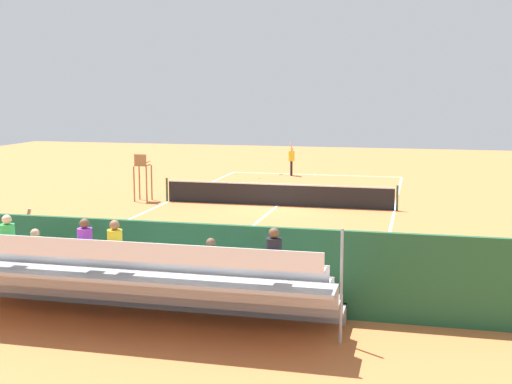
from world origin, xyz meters
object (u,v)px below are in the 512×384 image
at_px(courtside_bench, 254,279).
at_px(tennis_ball_near, 259,178).
at_px(equipment_bag, 190,291).
at_px(line_judge, 24,243).
at_px(bleacher_stand, 131,280).
at_px(tennis_player, 291,158).
at_px(tennis_net, 277,194).
at_px(tennis_racket, 278,174).
at_px(umpire_chair, 142,172).

xyz_separation_m(courtside_bench, tennis_ball_near, (4.98, -21.85, -0.53)).
bearing_deg(tennis_ball_near, courtside_bench, 102.85).
xyz_separation_m(equipment_bag, line_judge, (4.78, -0.45, 0.84)).
xyz_separation_m(bleacher_stand, tennis_player, (1.25, -25.68, 0.04)).
bearing_deg(tennis_player, equipment_bag, 94.63).
bearing_deg(equipment_bag, tennis_ball_near, -81.13).
bearing_deg(bleacher_stand, courtside_bench, -136.73).
distance_m(equipment_bag, tennis_player, 23.81).
relative_size(tennis_net, bleacher_stand, 1.14).
height_order(courtside_bench, tennis_ball_near, courtside_bench).
bearing_deg(tennis_player, tennis_ball_near, 49.08).
bearing_deg(line_judge, tennis_ball_near, -93.59).
xyz_separation_m(equipment_bag, tennis_ball_near, (3.43, -21.97, -0.15)).
bearing_deg(courtside_bench, tennis_ball_near, -77.15).
xyz_separation_m(tennis_net, tennis_ball_near, (2.82, -8.57, -0.47)).
bearing_deg(tennis_racket, umpire_chair, 69.41).
height_order(tennis_net, tennis_player, tennis_player).
bearing_deg(courtside_bench, tennis_racket, -79.77).
height_order(tennis_net, bleacher_stand, bleacher_stand).
bearing_deg(umpire_chair, line_judge, 99.04).
bearing_deg(umpire_chair, tennis_net, -178.37).
relative_size(courtside_bench, tennis_ball_near, 27.27).
bearing_deg(tennis_ball_near, tennis_net, 108.19).
distance_m(courtside_bench, equipment_bag, 1.60).
bearing_deg(bleacher_stand, line_judge, -30.43).
xyz_separation_m(bleacher_stand, courtside_bench, (-2.23, -2.10, -0.42)).
distance_m(courtside_bench, tennis_ball_near, 22.41).
distance_m(bleacher_stand, equipment_bag, 2.23).
height_order(courtside_bench, line_judge, line_judge).
height_order(bleacher_stand, tennis_ball_near, bleacher_stand).
bearing_deg(tennis_racket, tennis_player, 159.86).
bearing_deg(tennis_ball_near, tennis_player, -130.92).
xyz_separation_m(umpire_chair, tennis_racket, (-4.06, -10.80, -1.30)).
relative_size(equipment_bag, tennis_player, 0.47).
bearing_deg(tennis_racket, tennis_net, 101.41).
bearing_deg(umpire_chair, tennis_ball_near, -111.14).
relative_size(bleacher_stand, tennis_player, 4.70).
bearing_deg(bleacher_stand, tennis_ball_near, -83.43).
height_order(umpire_chair, tennis_racket, umpire_chair).
height_order(umpire_chair, tennis_ball_near, umpire_chair).
relative_size(umpire_chair, tennis_racket, 3.95).
bearing_deg(bleacher_stand, tennis_player, -87.22).
bearing_deg(umpire_chair, tennis_player, -115.00).
bearing_deg(tennis_net, tennis_ball_near, -71.81).
height_order(tennis_net, tennis_racket, tennis_net).
distance_m(tennis_net, courtside_bench, 13.45).
relative_size(tennis_net, umpire_chair, 4.81).
relative_size(courtside_bench, tennis_racket, 3.32).
distance_m(tennis_net, line_judge, 13.62).
bearing_deg(bleacher_stand, tennis_racket, -85.41).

